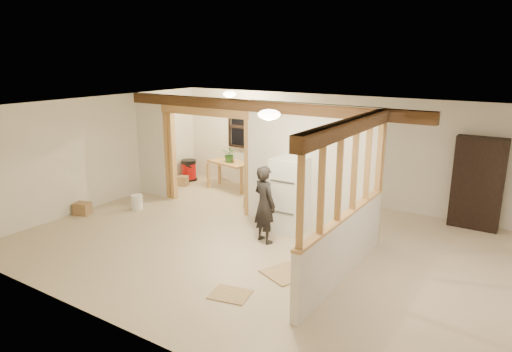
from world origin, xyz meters
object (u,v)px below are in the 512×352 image
Objects in this scene: woman at (265,204)px; work_table at (230,175)px; shop_vac at (189,170)px; refrigerator at (290,195)px; bookshelf at (477,183)px.

work_table is at bearing -22.48° from woman.
refrigerator is at bearing -23.56° from shop_vac.
work_table is 5.79m from bookshelf.
refrigerator is at bearing -20.92° from work_table.
work_table is 1.97× the size of shop_vac.
shop_vac is (-4.17, 1.82, -0.45)m from refrigerator.
bookshelf reaches higher than work_table.
woman is 3.58m from work_table.
refrigerator is at bearing -144.24° from bookshelf.
woman is at bearing -137.61° from bookshelf.
work_table is (-2.58, 2.46, -0.37)m from woman.
refrigerator is 1.28× the size of work_table.
bookshelf is at bearing 16.24° from work_table.
refrigerator is 0.72m from woman.
bookshelf is (3.03, 2.18, 0.19)m from refrigerator.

